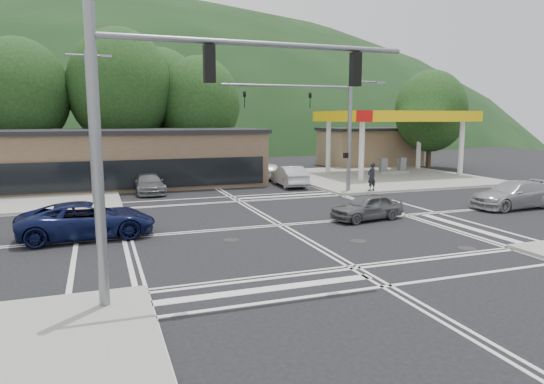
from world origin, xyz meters
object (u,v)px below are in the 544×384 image
object	(u,v)px
car_silver_east	(514,195)
car_queue_a	(289,176)
car_northbound	(149,183)
car_queue_b	(269,171)
car_blue_west	(87,220)
car_grey_center	(367,207)
pedestrian	(372,177)

from	to	relation	value
car_silver_east	car_queue_a	size ratio (longest dim) A/B	1.13
car_silver_east	car_northbound	world-z (taller)	car_silver_east
car_silver_east	car_queue_a	distance (m)	15.55
car_northbound	car_queue_b	bearing A→B (deg)	22.30
car_blue_west	car_grey_center	distance (m)	13.38
car_queue_b	pedestrian	distance (m)	10.53
car_queue_a	car_queue_b	bearing A→B (deg)	-85.96
car_silver_east	pedestrian	distance (m)	9.09
pedestrian	car_blue_west	bearing A→B (deg)	4.20
car_northbound	car_grey_center	bearing A→B (deg)	-54.84
car_blue_west	car_grey_center	world-z (taller)	car_blue_west
car_grey_center	pedestrian	xyz separation A→B (m)	(5.01, 7.80, 0.46)
car_blue_west	car_northbound	distance (m)	12.64
car_grey_center	car_silver_east	distance (m)	9.67
car_blue_west	car_grey_center	xyz separation A→B (m)	(13.36, -0.80, -0.12)
car_grey_center	car_blue_west	bearing A→B (deg)	-102.74
car_silver_east	car_queue_a	bearing A→B (deg)	-147.46
car_northbound	pedestrian	size ratio (longest dim) A/B	2.42
car_silver_east	car_queue_b	distance (m)	19.56
car_queue_b	car_northbound	xyz separation A→B (m)	(-10.45, -4.61, -0.02)
car_queue_a	car_northbound	world-z (taller)	car_queue_a
car_grey_center	car_queue_a	bearing A→B (deg)	166.78
car_grey_center	car_silver_east	size ratio (longest dim) A/B	0.73
car_blue_west	car_queue_a	bearing A→B (deg)	-52.30
pedestrian	car_northbound	bearing A→B (deg)	-35.81
car_grey_center	car_silver_east	world-z (taller)	car_silver_east
car_blue_west	car_queue_b	xyz separation A→B (m)	(14.23, 16.68, -0.08)
pedestrian	car_silver_east	bearing A→B (deg)	104.17
car_blue_west	car_grey_center	bearing A→B (deg)	-95.91
car_silver_east	car_queue_b	xyz separation A→B (m)	(-8.79, 17.48, -0.07)
car_queue_a	car_blue_west	bearing A→B (deg)	44.23
car_blue_west	car_queue_a	distance (m)	18.63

